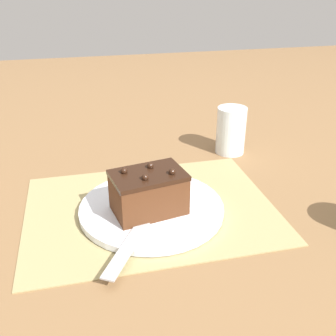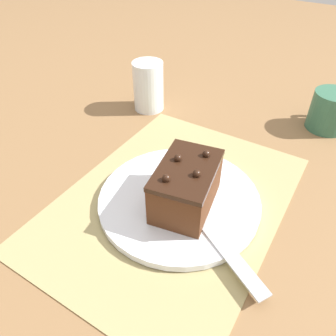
{
  "view_description": "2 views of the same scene",
  "coord_description": "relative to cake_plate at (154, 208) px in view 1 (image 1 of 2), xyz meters",
  "views": [
    {
      "loc": [
        -0.11,
        -0.62,
        0.4
      ],
      "look_at": [
        0.04,
        0.02,
        0.07
      ],
      "focal_mm": 42.0,
      "sensor_mm": 36.0,
      "label": 1
    },
    {
      "loc": [
        -0.34,
        -0.2,
        0.4
      ],
      "look_at": [
        0.03,
        0.03,
        0.04
      ],
      "focal_mm": 35.0,
      "sensor_mm": 36.0,
      "label": 2
    }
  ],
  "objects": [
    {
      "name": "ground_plane",
      "position": [
        -0.0,
        0.01,
        -0.01
      ],
      "size": [
        3.0,
        3.0,
        0.0
      ],
      "primitive_type": "plane",
      "color": "olive"
    },
    {
      "name": "placemat_woven",
      "position": [
        -0.0,
        0.01,
        -0.01
      ],
      "size": [
        0.46,
        0.34,
        0.0
      ],
      "primitive_type": "cube",
      "color": "tan",
      "rests_on": "ground_plane"
    },
    {
      "name": "cake_plate",
      "position": [
        0.0,
        0.0,
        0.0
      ],
      "size": [
        0.27,
        0.27,
        0.01
      ],
      "color": "white",
      "rests_on": "placemat_woven"
    },
    {
      "name": "chocolate_cake",
      "position": [
        -0.01,
        -0.02,
        0.04
      ],
      "size": [
        0.14,
        0.1,
        0.09
      ],
      "rotation": [
        0.0,
        0.0,
        0.18
      ],
      "color": "#512D19",
      "rests_on": "cake_plate"
    },
    {
      "name": "serving_knife",
      "position": [
        -0.02,
        -0.04,
        0.01
      ],
      "size": [
        0.14,
        0.22,
        0.01
      ],
      "rotation": [
        0.0,
        0.0,
        2.61
      ],
      "color": "black",
      "rests_on": "cake_plate"
    },
    {
      "name": "drinking_glass",
      "position": [
        0.24,
        0.22,
        0.05
      ],
      "size": [
        0.07,
        0.07,
        0.11
      ],
      "color": "white",
      "rests_on": "ground_plane"
    }
  ]
}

